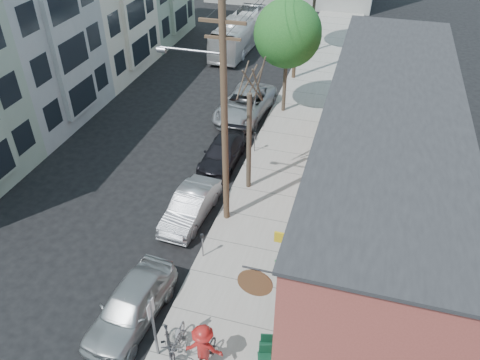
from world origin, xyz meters
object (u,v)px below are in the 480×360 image
(parking_meter_far, at_px, (255,139))
(parking_meter_near, at_px, (202,242))
(parked_bike_a, at_px, (169,345))
(car_1, at_px, (191,206))
(sign_post, at_px, (153,323))
(cyclist, at_px, (204,348))
(patio_chair_b, at_px, (265,358))
(car_3, at_px, (245,104))
(parked_bike_b, at_px, (177,343))
(bus, at_px, (240,32))
(tree_bare, at_px, (249,143))
(car_2, at_px, (222,153))
(car_0, at_px, (131,305))
(tree_leafy_mid, at_px, (288,34))
(patron_green, at_px, (282,262))
(patio_chair_a, at_px, (266,347))
(utility_pole_near, at_px, (223,118))

(parking_meter_far, bearing_deg, parking_meter_near, -90.00)
(parked_bike_a, relative_size, car_1, 0.44)
(sign_post, distance_m, cyclist, 1.85)
(cyclist, xyz_separation_m, parked_bike_a, (-1.30, 0.04, -0.42))
(patio_chair_b, xyz_separation_m, cyclist, (-1.95, -0.55, 0.55))
(parked_bike_a, height_order, car_3, car_3)
(parked_bike_b, height_order, bus, bus)
(tree_bare, relative_size, car_2, 1.16)
(cyclist, height_order, car_0, cyclist)
(tree_leafy_mid, distance_m, patron_green, 15.19)
(tree_leafy_mid, relative_size, parked_bike_a, 3.81)
(parking_meter_far, height_order, parked_bike_a, parking_meter_far)
(patron_green, distance_m, bus, 26.34)
(sign_post, distance_m, car_2, 12.30)
(car_0, relative_size, car_2, 1.02)
(parked_bike_a, xyz_separation_m, car_0, (-1.96, 1.12, 0.07))
(parked_bike_b, bearing_deg, parked_bike_a, -150.42)
(tree_leafy_mid, xyz_separation_m, car_0, (-2.00, -17.80, -4.47))
(patio_chair_a, xyz_separation_m, car_0, (-5.14, 0.21, 0.19))
(sign_post, xyz_separation_m, car_1, (-1.55, 7.25, -1.13))
(tree_bare, xyz_separation_m, car_3, (-2.30, 7.58, -1.94))
(parking_meter_near, distance_m, tree_leafy_mid, 14.74)
(parking_meter_near, bearing_deg, patio_chair_b, -48.97)
(tree_bare, bearing_deg, parked_bike_a, -90.20)
(parking_meter_far, relative_size, parked_bike_b, 0.63)
(car_0, bearing_deg, patio_chair_a, 2.10)
(utility_pole_near, distance_m, patio_chair_b, 9.28)
(car_1, height_order, bus, bus)
(car_3, xyz_separation_m, bus, (-3.70, 11.66, 0.55))
(parked_bike_a, distance_m, car_1, 7.45)
(car_1, bearing_deg, tree_bare, 60.01)
(parking_meter_near, height_order, cyclist, cyclist)
(utility_pole_near, relative_size, parked_bike_b, 5.11)
(parking_meter_near, relative_size, utility_pole_near, 0.12)
(parking_meter_far, xyz_separation_m, utility_pole_near, (0.14, -5.96, 4.43))
(parking_meter_far, xyz_separation_m, car_0, (-1.45, -12.40, -0.20))
(car_1, height_order, car_2, car_1)
(utility_pole_near, height_order, tree_bare, utility_pole_near)
(parking_meter_far, height_order, car_1, car_1)
(car_3, bearing_deg, car_1, -83.10)
(patron_green, bearing_deg, patio_chair_b, -13.08)
(parking_meter_near, distance_m, patio_chair_a, 5.39)
(parked_bike_b, bearing_deg, tree_leafy_mid, 82.95)
(sign_post, xyz_separation_m, patio_chair_b, (3.66, 0.57, -1.24))
(parking_meter_far, relative_size, car_1, 0.29)
(utility_pole_near, height_order, patron_green, utility_pole_near)
(patron_green, xyz_separation_m, cyclist, (-1.65, -4.69, 0.21))
(cyclist, xyz_separation_m, car_1, (-3.26, 7.22, -0.43))
(patron_green, xyz_separation_m, car_3, (-5.21, 13.13, -0.11))
(patio_chair_a, bearing_deg, parking_meter_near, 120.95)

